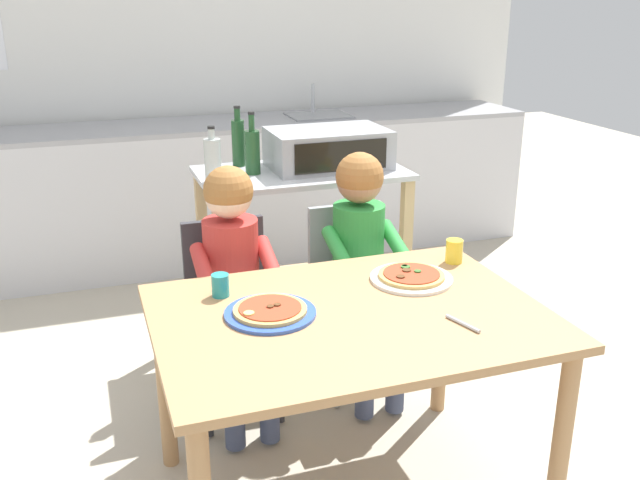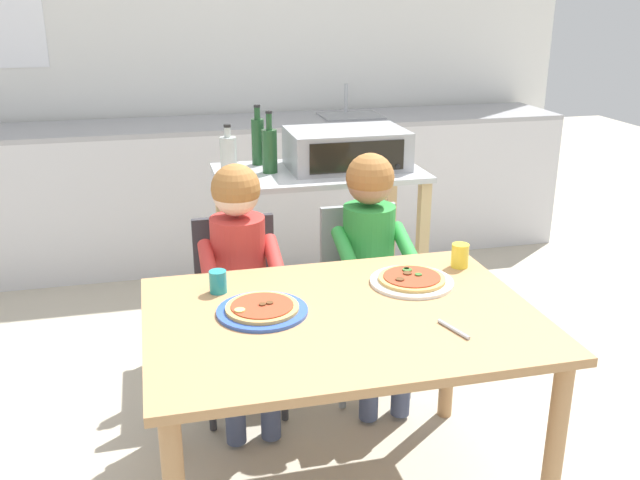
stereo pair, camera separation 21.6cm
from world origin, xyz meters
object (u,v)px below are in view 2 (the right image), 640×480
toaster_oven (346,149)px  pizza_plate_white (412,280)px  child_in_red_shirt (240,265)px  pizza_plate_blue_rimmed (262,309)px  bottle_clear_vinegar (258,140)px  dining_table (342,340)px  serving_spoon (453,329)px  dining_chair_right (363,285)px  drinking_cup_teal (218,282)px  drinking_cup_yellow (460,256)px  dining_chair_left (239,300)px  child_in_green_shirt (372,248)px  bottle_slim_sauce (228,157)px  bottle_dark_olive_oil (270,149)px  kitchen_island_cart (319,231)px

toaster_oven → pizza_plate_white: bearing=-92.6°
toaster_oven → child_in_red_shirt: (-0.60, -0.61, -0.31)m
pizza_plate_blue_rimmed → bottle_clear_vinegar: bearing=81.2°
dining_table → serving_spoon: size_ratio=9.03×
dining_chair_right → pizza_plate_white: bearing=-90.0°
drinking_cup_teal → drinking_cup_yellow: 0.91m
dining_chair_left → pizza_plate_white: bearing=-44.0°
child_in_red_shirt → pizza_plate_blue_rimmed: size_ratio=3.57×
toaster_oven → dining_chair_left: size_ratio=0.69×
child_in_green_shirt → pizza_plate_white: size_ratio=3.57×
bottle_slim_sauce → bottle_dark_olive_oil: bearing=23.9°
child_in_red_shirt → child_in_green_shirt: size_ratio=0.99×
toaster_oven → bottle_clear_vinegar: bearing=157.8°
bottle_slim_sauce → drinking_cup_teal: 0.89m
bottle_clear_vinegar → bottle_slim_sauce: bearing=-123.6°
bottle_slim_sauce → dining_chair_left: size_ratio=0.31×
kitchen_island_cart → drinking_cup_yellow: kitchen_island_cart is taller
bottle_clear_vinegar → bottle_dark_olive_oil: 0.18m
toaster_oven → bottle_clear_vinegar: 0.44m
pizza_plate_blue_rimmed → drinking_cup_yellow: size_ratio=3.30×
dining_chair_left → bottle_slim_sauce: bearing=86.0°
drinking_cup_teal → toaster_oven: bearing=52.4°
drinking_cup_yellow → bottle_clear_vinegar: bearing=118.5°
bottle_clear_vinegar → dining_chair_right: bottle_clear_vinegar is taller
drinking_cup_yellow → toaster_oven: bearing=101.5°
bottle_slim_sauce → child_in_red_shirt: bottle_slim_sauce is taller
dining_chair_left → child_in_green_shirt: (0.56, -0.08, 0.22)m
bottle_slim_sauce → drinking_cup_yellow: bottle_slim_sauce is taller
dining_chair_right → drinking_cup_teal: (-0.68, -0.49, 0.28)m
kitchen_island_cart → dining_chair_left: size_ratio=1.21×
bottle_clear_vinegar → drinking_cup_yellow: 1.26m
bottle_slim_sauce → dining_chair_left: bearing=-94.0°
child_in_red_shirt → drinking_cup_teal: child_in_red_shirt is taller
toaster_oven → dining_table: size_ratio=0.44×
toaster_oven → bottle_dark_olive_oil: bottle_dark_olive_oil is taller
dining_table → child_in_green_shirt: size_ratio=1.18×
serving_spoon → bottle_dark_olive_oil: bearing=102.9°
kitchen_island_cart → dining_chair_right: bearing=-77.4°
drinking_cup_teal → bottle_dark_olive_oil: bearing=69.4°
pizza_plate_blue_rimmed → pizza_plate_white: (0.56, 0.11, 0.00)m
kitchen_island_cart → bottle_slim_sauce: bottle_slim_sauce is taller
toaster_oven → child_in_red_shirt: bearing=-134.9°
bottle_clear_vinegar → pizza_plate_blue_rimmed: (-0.20, -1.31, -0.29)m
drinking_cup_teal → bottle_clear_vinegar: bearing=73.7°
dining_table → pizza_plate_blue_rimmed: pizza_plate_blue_rimmed is taller
child_in_red_shirt → pizza_plate_white: size_ratio=3.56×
bottle_dark_olive_oil → child_in_green_shirt: 0.72m
bottle_clear_vinegar → pizza_plate_white: (0.36, -1.19, -0.29)m
pizza_plate_white → drinking_cup_yellow: drinking_cup_yellow is taller
bottle_clear_vinegar → child_in_red_shirt: 0.86m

